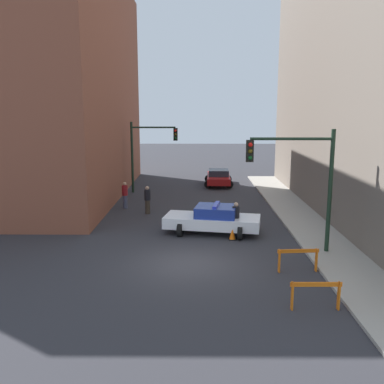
% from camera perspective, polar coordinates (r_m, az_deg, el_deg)
% --- Properties ---
extents(ground_plane, '(120.00, 120.00, 0.00)m').
position_cam_1_polar(ground_plane, '(17.43, -0.42, -9.55)').
color(ground_plane, '#2D2D33').
extents(sidewalk_right, '(2.40, 44.00, 0.12)m').
position_cam_1_polar(sidewalk_right, '(18.39, 19.53, -8.90)').
color(sidewalk_right, '#9E998E').
rests_on(sidewalk_right, ground_plane).
extents(building_corner_left, '(14.00, 20.00, 15.25)m').
position_cam_1_polar(building_corner_left, '(32.73, -22.10, 12.88)').
color(building_corner_left, brown).
rests_on(building_corner_left, ground_plane).
extents(traffic_light_near, '(3.64, 0.35, 5.20)m').
position_cam_1_polar(traffic_light_near, '(18.35, 14.58, 2.54)').
color(traffic_light_near, black).
rests_on(traffic_light_near, sidewalk_right).
extents(traffic_light_far, '(3.44, 0.35, 5.20)m').
position_cam_1_polar(traffic_light_far, '(31.56, -6.04, 6.02)').
color(traffic_light_far, black).
rests_on(traffic_light_far, ground_plane).
extents(police_car, '(4.95, 2.88, 1.52)m').
position_cam_1_polar(police_car, '(21.34, 2.83, -3.64)').
color(police_car, white).
rests_on(police_car, ground_plane).
extents(parked_car_near, '(2.37, 4.36, 1.31)m').
position_cam_1_polar(parked_car_near, '(34.75, 3.55, 2.00)').
color(parked_car_near, maroon).
rests_on(parked_car_near, ground_plane).
extents(pedestrian_crossing, '(0.43, 0.43, 1.66)m').
position_cam_1_polar(pedestrian_crossing, '(25.40, -5.96, -0.99)').
color(pedestrian_crossing, '#382D23').
rests_on(pedestrian_crossing, ground_plane).
extents(pedestrian_corner, '(0.48, 0.48, 1.66)m').
position_cam_1_polar(pedestrian_corner, '(26.98, -8.94, -0.35)').
color(pedestrian_corner, '#474C66').
rests_on(pedestrian_corner, ground_plane).
extents(pedestrian_sidewalk, '(0.40, 0.40, 1.66)m').
position_cam_1_polar(pedestrian_sidewalk, '(21.07, 5.84, -3.50)').
color(pedestrian_sidewalk, black).
rests_on(pedestrian_sidewalk, ground_plane).
extents(barrier_front, '(1.60, 0.18, 0.90)m').
position_cam_1_polar(barrier_front, '(14.04, 16.18, -12.55)').
color(barrier_front, orange).
rests_on(barrier_front, ground_plane).
extents(barrier_mid, '(1.60, 0.27, 0.90)m').
position_cam_1_polar(barrier_mid, '(16.91, 13.96, -8.33)').
color(barrier_mid, orange).
rests_on(barrier_mid, ground_plane).
extents(traffic_cone, '(0.36, 0.36, 0.66)m').
position_cam_1_polar(traffic_cone, '(20.49, 5.41, -5.49)').
color(traffic_cone, black).
rests_on(traffic_cone, ground_plane).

